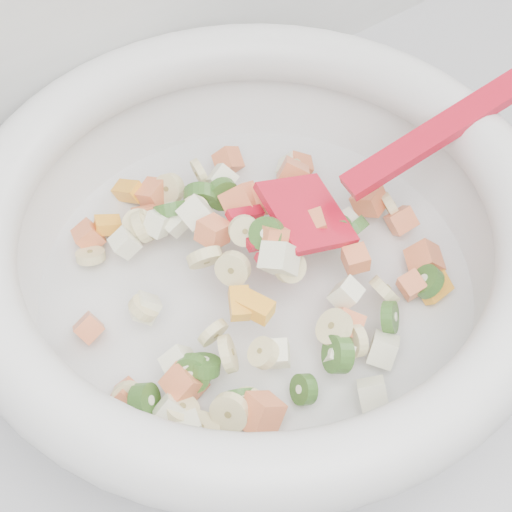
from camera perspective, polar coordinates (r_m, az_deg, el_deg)
counter at (r=1.07m, az=9.61°, el=-14.69°), size 2.00×0.60×0.90m
mixing_bowl at (r=0.59m, az=0.03°, el=1.01°), size 0.52×0.44×0.15m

